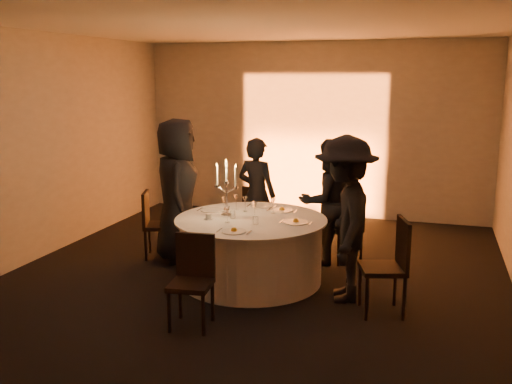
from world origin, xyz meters
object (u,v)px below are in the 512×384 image
(banquet_table, at_px, (251,250))
(guest_back_right, at_px, (328,202))
(chair_right, at_px, (391,261))
(chair_left, at_px, (154,221))
(guest_left, at_px, (177,190))
(coffee_cup, at_px, (209,217))
(chair_back_left, at_px, (257,211))
(chair_front, at_px, (193,275))
(chair_back_right, at_px, (347,224))
(guest_back_left, at_px, (257,195))
(guest_right, at_px, (345,219))
(candelabra, at_px, (226,196))

(banquet_table, bearing_deg, guest_back_right, 52.31)
(banquet_table, bearing_deg, chair_right, -16.08)
(chair_left, distance_m, guest_left, 0.56)
(guest_left, bearing_deg, coffee_cup, -155.64)
(chair_back_left, height_order, chair_front, chair_front)
(chair_right, relative_size, guest_left, 0.53)
(chair_back_right, xyz_separation_m, guest_back_left, (-1.29, 0.18, 0.28))
(chair_right, distance_m, guest_back_left, 2.60)
(guest_back_left, bearing_deg, chair_back_right, -173.77)
(chair_left, height_order, guest_right, guest_right)
(guest_right, bearing_deg, chair_back_left, -150.44)
(guest_back_left, distance_m, coffee_cup, 1.40)
(banquet_table, height_order, chair_left, chair_left)
(guest_left, relative_size, guest_right, 1.04)
(chair_back_right, relative_size, coffee_cup, 8.38)
(chair_front, bearing_deg, guest_right, 33.22)
(banquet_table, relative_size, guest_right, 0.99)
(chair_right, height_order, guest_back_left, guest_back_left)
(chair_back_left, bearing_deg, chair_right, 149.15)
(chair_right, bearing_deg, guest_left, -126.46)
(banquet_table, distance_m, guest_right, 1.28)
(chair_right, bearing_deg, chair_left, -124.38)
(chair_back_left, height_order, candelabra, candelabra)
(chair_left, distance_m, guest_back_right, 2.34)
(guest_right, bearing_deg, candelabra, -111.54)
(chair_back_left, height_order, guest_back_right, guest_back_right)
(banquet_table, distance_m, chair_back_left, 1.59)
(chair_back_left, relative_size, guest_right, 0.47)
(guest_back_left, relative_size, candelabra, 2.29)
(chair_back_right, relative_size, guest_left, 0.49)
(guest_back_left, bearing_deg, banquet_table, 118.45)
(coffee_cup, bearing_deg, chair_right, -7.97)
(chair_left, bearing_deg, guest_back_left, -78.30)
(chair_back_left, xyz_separation_m, coffee_cup, (-0.06, -1.72, 0.33))
(banquet_table, height_order, guest_back_left, guest_back_left)
(guest_left, bearing_deg, guest_back_left, -72.66)
(chair_back_right, height_order, guest_back_right, guest_back_right)
(guest_back_left, distance_m, guest_right, 2.04)
(banquet_table, bearing_deg, guest_left, 157.56)
(chair_back_left, bearing_deg, guest_right, 144.57)
(guest_back_left, height_order, guest_right, guest_right)
(chair_back_right, height_order, guest_left, guest_left)
(guest_right, relative_size, coffee_cup, 16.48)
(banquet_table, height_order, chair_front, chair_front)
(candelabra, bearing_deg, guest_back_left, 89.56)
(chair_left, bearing_deg, banquet_table, -126.35)
(chair_front, xyz_separation_m, coffee_cup, (-0.29, 1.15, 0.29))
(chair_left, distance_m, chair_right, 3.33)
(guest_right, bearing_deg, chair_left, -116.42)
(chair_back_right, bearing_deg, coffee_cup, -1.03)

